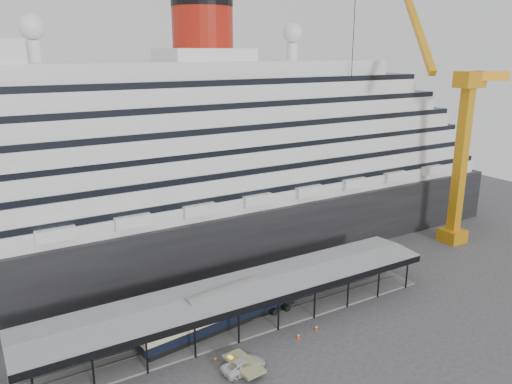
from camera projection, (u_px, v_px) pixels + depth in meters
ground at (263, 340)px, 61.74m from camera, size 200.00×200.00×0.00m
cruise_ship at (163, 151)px, 83.20m from camera, size 130.00×30.00×43.90m
platform_canopy at (243, 305)px, 65.22m from camera, size 56.00×9.18×5.30m
crane_yellow at (457, 136)px, 88.38m from camera, size 23.83×18.78×47.60m
port_truck at (244, 365)px, 55.51m from camera, size 5.34×2.81×1.43m
pullman_carriage at (223, 308)px, 63.67m from camera, size 23.50×5.95×22.88m
traffic_cone_left at (215, 359)px, 57.21m from camera, size 0.36×0.36×0.68m
traffic_cone_mid at (298, 336)px, 61.86m from camera, size 0.42×0.42×0.75m
traffic_cone_right at (316, 328)px, 63.68m from camera, size 0.46×0.46×0.79m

